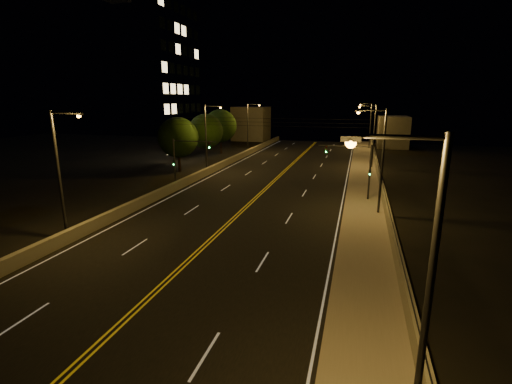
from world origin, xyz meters
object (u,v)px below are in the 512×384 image
(streetlight_1, at_px, (379,155))
(streetlight_3, at_px, (369,123))
(streetlight_2, at_px, (372,132))
(streetlight_5, at_px, (208,134))
(traffic_signal_right, at_px, (359,165))
(tree_0, at_px, (178,138))
(building_tower, at_px, (121,80))
(tree_1, at_px, (206,131))
(streetlight_6, at_px, (249,125))
(tree_2, at_px, (220,126))
(traffic_signal_left, at_px, (183,158))
(streetlight_0, at_px, (419,281))
(streetlight_4, at_px, (61,167))

(streetlight_1, height_order, streetlight_3, same)
(streetlight_2, bearing_deg, streetlight_3, 90.00)
(streetlight_5, xyz_separation_m, traffic_signal_right, (19.86, -9.94, -1.66))
(tree_0, bearing_deg, streetlight_1, -28.49)
(building_tower, bearing_deg, streetlight_5, -30.82)
(tree_1, bearing_deg, streetlight_2, -1.64)
(streetlight_3, relative_size, tree_0, 1.21)
(traffic_signal_right, xyz_separation_m, building_tower, (-41.57, 22.89, 9.46))
(streetlight_6, xyz_separation_m, tree_0, (-4.23, -20.00, -0.53))
(streetlight_1, xyz_separation_m, streetlight_2, (0.00, 23.00, 0.00))
(streetlight_6, relative_size, traffic_signal_right, 1.62)
(tree_0, bearing_deg, streetlight_6, 78.05)
(streetlight_2, bearing_deg, building_tower, 174.40)
(streetlight_3, height_order, tree_0, streetlight_3)
(tree_2, bearing_deg, streetlight_6, 23.18)
(streetlight_2, distance_m, traffic_signal_left, 27.59)
(streetlight_6, height_order, tree_2, streetlight_6)
(traffic_signal_left, distance_m, building_tower, 33.71)
(streetlight_2, bearing_deg, tree_2, 161.41)
(streetlight_0, xyz_separation_m, tree_2, (-26.30, 54.75, -0.16))
(streetlight_1, bearing_deg, traffic_signal_left, 167.89)
(traffic_signal_left, xyz_separation_m, tree_1, (-5.49, 19.39, 1.18))
(streetlight_0, bearing_deg, tree_1, 118.91)
(streetlight_0, height_order, streetlight_6, same)
(streetlight_0, relative_size, traffic_signal_left, 1.62)
(streetlight_0, xyz_separation_m, tree_1, (-25.76, 46.64, -0.48))
(streetlight_5, bearing_deg, streetlight_3, 55.65)
(streetlight_2, xyz_separation_m, streetlight_4, (-21.44, -34.71, 0.00))
(traffic_signal_right, relative_size, tree_1, 0.74)
(streetlight_2, xyz_separation_m, streetlight_6, (-21.44, 10.93, 0.00))
(streetlight_1, xyz_separation_m, traffic_signal_left, (-20.26, 4.35, -1.66))
(streetlight_3, xyz_separation_m, streetlight_6, (-21.44, -11.73, 0.00))
(streetlight_3, relative_size, traffic_signal_left, 1.62)
(streetlight_5, distance_m, traffic_signal_right, 22.27)
(streetlight_2, height_order, tree_0, streetlight_2)
(building_tower, bearing_deg, streetlight_2, -5.60)
(streetlight_4, relative_size, building_tower, 0.33)
(tree_0, bearing_deg, streetlight_4, -80.63)
(traffic_signal_right, distance_m, tree_1, 31.02)
(traffic_signal_left, bearing_deg, streetlight_6, 92.28)
(streetlight_0, distance_m, tree_2, 60.74)
(streetlight_3, distance_m, building_tower, 47.56)
(tree_0, distance_m, tree_2, 17.93)
(streetlight_1, bearing_deg, tree_2, 129.55)
(streetlight_2, bearing_deg, tree_1, 178.36)
(streetlight_0, bearing_deg, traffic_signal_right, 93.31)
(streetlight_2, bearing_deg, streetlight_4, -121.70)
(streetlight_2, distance_m, streetlight_4, 40.80)
(streetlight_2, relative_size, tree_2, 1.12)
(streetlight_4, distance_m, tree_0, 25.99)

